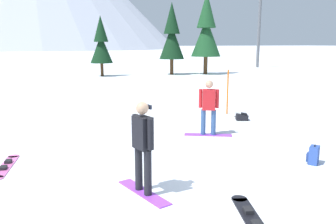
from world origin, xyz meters
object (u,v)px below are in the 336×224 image
object	(u,v)px
backpack_blue	(314,155)
trail_marker_pole	(228,92)
snowboarder_midground	(209,107)
snowboarder_foreground	(143,146)
ski_lift_tower	(260,12)
loose_snowboard_near_right	(252,219)
pine_tree_slender	(101,43)
pine_tree_twin	(172,36)
loose_snowboard_far_spare	(6,166)
backpack_black	(242,117)
pine_tree_short	(206,30)

from	to	relation	value
backpack_blue	trail_marker_pole	world-z (taller)	trail_marker_pole
snowboarder_midground	trail_marker_pole	size ratio (longest dim) A/B	0.96
snowboarder_foreground	ski_lift_tower	size ratio (longest dim) A/B	0.15
loose_snowboard_near_right	pine_tree_slender	bearing A→B (deg)	82.22
snowboarder_midground	pine_tree_twin	bearing A→B (deg)	69.00
snowboarder_midground	loose_snowboard_far_spare	bearing A→B (deg)	-173.71
trail_marker_pole	ski_lift_tower	world-z (taller)	ski_lift_tower
snowboarder_foreground	pine_tree_twin	world-z (taller)	pine_tree_twin
pine_tree_slender	pine_tree_twin	bearing A→B (deg)	-7.86
backpack_black	ski_lift_tower	distance (m)	31.95
pine_tree_slender	ski_lift_tower	xyz separation A→B (m)	(20.16, 4.25, 3.64)
loose_snowboard_near_right	backpack_black	bearing A→B (deg)	56.13
snowboarder_midground	loose_snowboard_near_right	world-z (taller)	snowboarder_midground
snowboarder_midground	trail_marker_pole	distance (m)	3.64
pine_tree_short	snowboarder_foreground	bearing A→B (deg)	-121.85
loose_snowboard_near_right	backpack_blue	distance (m)	3.50
backpack_black	trail_marker_pole	distance (m)	1.50
loose_snowboard_near_right	trail_marker_pole	size ratio (longest dim) A/B	1.03
loose_snowboard_near_right	pine_tree_short	distance (m)	28.58
trail_marker_pole	pine_tree_slender	world-z (taller)	pine_tree_slender
snowboarder_foreground	backpack_black	size ratio (longest dim) A/B	3.27
backpack_blue	loose_snowboard_far_spare	bearing A→B (deg)	158.31
trail_marker_pole	snowboarder_foreground	bearing A→B (deg)	-133.81
pine_tree_slender	ski_lift_tower	size ratio (longest dim) A/B	0.45
snowboarder_foreground	pine_tree_short	distance (m)	27.60
snowboarder_foreground	loose_snowboard_far_spare	world-z (taller)	snowboarder_foreground
backpack_blue	snowboarder_midground	bearing A→B (deg)	106.40
loose_snowboard_near_right	pine_tree_twin	xyz separation A→B (m)	(10.06, 25.87, 3.56)
loose_snowboard_near_right	pine_tree_short	bearing A→B (deg)	62.21
loose_snowboard_far_spare	backpack_black	xyz separation A→B (m)	(8.12, 2.07, 0.11)
pine_tree_short	ski_lift_tower	distance (m)	12.43
trail_marker_pole	pine_tree_slender	bearing A→B (deg)	92.54
backpack_blue	pine_tree_short	xyz separation A→B (m)	(10.14, 23.32, 3.90)
snowboarder_midground	ski_lift_tower	xyz separation A→B (m)	(21.75, 25.95, 5.60)
loose_snowboard_near_right	pine_tree_short	world-z (taller)	pine_tree_short
trail_marker_pole	pine_tree_twin	size ratio (longest dim) A/B	0.28
backpack_blue	pine_tree_short	bearing A→B (deg)	66.51
pine_tree_short	ski_lift_tower	bearing A→B (deg)	29.38
backpack_black	snowboarder_foreground	bearing A→B (deg)	-139.83
backpack_blue	pine_tree_slender	distance (m)	25.21
ski_lift_tower	pine_tree_twin	bearing A→B (deg)	-159.56
loose_snowboard_far_spare	backpack_blue	distance (m)	7.34
snowboarder_foreground	pine_tree_short	world-z (taller)	pine_tree_short
snowboarder_foreground	pine_tree_slender	distance (m)	25.58
backpack_blue	ski_lift_tower	world-z (taller)	ski_lift_tower
backpack_black	pine_tree_slender	xyz separation A→B (m)	(-0.69, 20.27, 2.75)
snowboarder_foreground	pine_tree_short	bearing A→B (deg)	58.15
backpack_black	pine_tree_slender	world-z (taller)	pine_tree_slender
loose_snowboard_far_spare	ski_lift_tower	world-z (taller)	ski_lift_tower
backpack_blue	ski_lift_tower	size ratio (longest dim) A/B	0.04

